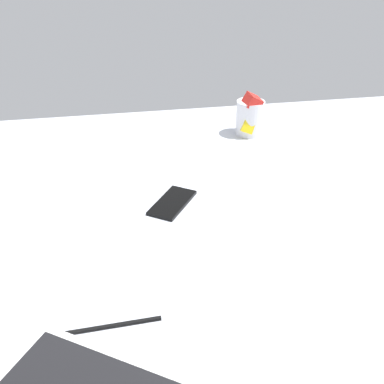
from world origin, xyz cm
name	(u,v)px	position (x,y,z in cm)	size (l,w,h in cm)	color
bed_mattress	(221,240)	(0.00, 0.00, 9.00)	(180.00, 140.00, 18.00)	#B7BCC6
snack_cup	(250,116)	(-19.46, -43.14, 24.00)	(9.00, 9.63, 14.22)	silver
cell_phone	(172,203)	(11.44, -4.74, 18.40)	(6.80, 14.00, 0.80)	black
charger_cable	(111,326)	(27.17, 31.82, 18.30)	(17.00, 0.60, 0.60)	black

